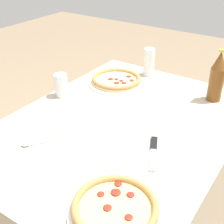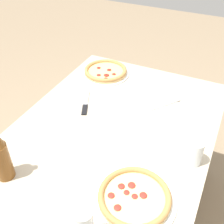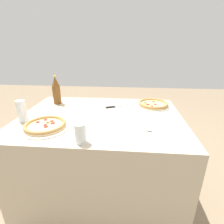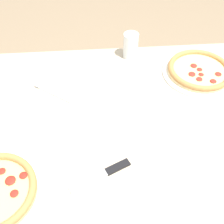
{
  "view_description": "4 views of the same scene",
  "coord_description": "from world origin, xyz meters",
  "px_view_note": "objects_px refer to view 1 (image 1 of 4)",
  "views": [
    {
      "loc": [
        -0.96,
        -0.61,
        1.46
      ],
      "look_at": [
        -0.02,
        0.03,
        0.8
      ],
      "focal_mm": 50.0,
      "sensor_mm": 36.0,
      "label": 1
    },
    {
      "loc": [
        0.9,
        0.42,
        1.63
      ],
      "look_at": [
        -0.07,
        -0.04,
        0.78
      ],
      "focal_mm": 45.0,
      "sensor_mm": 36.0,
      "label": 2
    },
    {
      "loc": [
        -0.19,
        1.22,
        1.27
      ],
      "look_at": [
        -0.09,
        0.02,
        0.79
      ],
      "focal_mm": 28.0,
      "sensor_mm": 36.0,
      "label": 3
    },
    {
      "loc": [
        -0.11,
        -0.66,
        1.51
      ],
      "look_at": [
        -0.06,
        -0.02,
        0.82
      ],
      "focal_mm": 45.0,
      "sensor_mm": 36.0,
      "label": 4
    }
  ],
  "objects_px": {
    "pizza_margherita": "(116,80)",
    "spoon": "(42,142)",
    "glass_orange_juice": "(149,63)",
    "pizza_pepperoni": "(115,208)",
    "knife": "(153,151)",
    "beer_bottle": "(217,77)",
    "glass_iced_tea": "(61,86)"
  },
  "relations": [
    {
      "from": "knife",
      "to": "pizza_pepperoni",
      "type": "bearing_deg",
      "value": -172.59
    },
    {
      "from": "pizza_margherita",
      "to": "pizza_pepperoni",
      "type": "relative_size",
      "value": 1.07
    },
    {
      "from": "pizza_pepperoni",
      "to": "glass_iced_tea",
      "type": "relative_size",
      "value": 2.47
    },
    {
      "from": "pizza_margherita",
      "to": "spoon",
      "type": "distance_m",
      "value": 0.63
    },
    {
      "from": "pizza_margherita",
      "to": "pizza_pepperoni",
      "type": "bearing_deg",
      "value": -146.97
    },
    {
      "from": "pizza_pepperoni",
      "to": "knife",
      "type": "relative_size",
      "value": 1.45
    },
    {
      "from": "knife",
      "to": "beer_bottle",
      "type": "bearing_deg",
      "value": -5.08
    },
    {
      "from": "glass_iced_tea",
      "to": "knife",
      "type": "bearing_deg",
      "value": -104.83
    },
    {
      "from": "pizza_margherita",
      "to": "spoon",
      "type": "height_order",
      "value": "pizza_margherita"
    },
    {
      "from": "pizza_margherita",
      "to": "spoon",
      "type": "xyz_separation_m",
      "value": [
        -0.62,
        -0.06,
        -0.01
      ]
    },
    {
      "from": "knife",
      "to": "spoon",
      "type": "relative_size",
      "value": 1.13
    },
    {
      "from": "glass_iced_tea",
      "to": "knife",
      "type": "height_order",
      "value": "glass_iced_tea"
    },
    {
      "from": "glass_iced_tea",
      "to": "spoon",
      "type": "height_order",
      "value": "glass_iced_tea"
    },
    {
      "from": "glass_orange_juice",
      "to": "glass_iced_tea",
      "type": "bearing_deg",
      "value": 153.6
    },
    {
      "from": "glass_iced_tea",
      "to": "spoon",
      "type": "xyz_separation_m",
      "value": [
        -0.35,
        -0.21,
        -0.05
      ]
    },
    {
      "from": "beer_bottle",
      "to": "spoon",
      "type": "distance_m",
      "value": 0.86
    },
    {
      "from": "glass_iced_tea",
      "to": "spoon",
      "type": "bearing_deg",
      "value": -149.28
    },
    {
      "from": "glass_iced_tea",
      "to": "glass_orange_juice",
      "type": "distance_m",
      "value": 0.53
    },
    {
      "from": "glass_orange_juice",
      "to": "pizza_pepperoni",
      "type": "bearing_deg",
      "value": -157.11
    },
    {
      "from": "spoon",
      "to": "knife",
      "type": "bearing_deg",
      "value": -64.01
    },
    {
      "from": "glass_orange_juice",
      "to": "spoon",
      "type": "distance_m",
      "value": 0.83
    },
    {
      "from": "pizza_margherita",
      "to": "spoon",
      "type": "relative_size",
      "value": 1.75
    },
    {
      "from": "glass_orange_juice",
      "to": "knife",
      "type": "bearing_deg",
      "value": -150.27
    },
    {
      "from": "pizza_pepperoni",
      "to": "glass_iced_tea",
      "type": "height_order",
      "value": "glass_iced_tea"
    },
    {
      "from": "pizza_pepperoni",
      "to": "beer_bottle",
      "type": "distance_m",
      "value": 0.87
    },
    {
      "from": "pizza_pepperoni",
      "to": "glass_iced_tea",
      "type": "xyz_separation_m",
      "value": [
        0.48,
        0.64,
        0.03
      ]
    },
    {
      "from": "beer_bottle",
      "to": "glass_iced_tea",
      "type": "bearing_deg",
      "value": 120.74
    },
    {
      "from": "glass_iced_tea",
      "to": "knife",
      "type": "distance_m",
      "value": 0.62
    },
    {
      "from": "pizza_margherita",
      "to": "knife",
      "type": "xyz_separation_m",
      "value": [
        -0.43,
        -0.45,
        -0.01
      ]
    },
    {
      "from": "glass_iced_tea",
      "to": "glass_orange_juice",
      "type": "bearing_deg",
      "value": -26.4
    },
    {
      "from": "beer_bottle",
      "to": "spoon",
      "type": "xyz_separation_m",
      "value": [
        -0.73,
        0.44,
        -0.12
      ]
    },
    {
      "from": "glass_orange_juice",
      "to": "knife",
      "type": "xyz_separation_m",
      "value": [
        -0.63,
        -0.36,
        -0.07
      ]
    }
  ]
}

